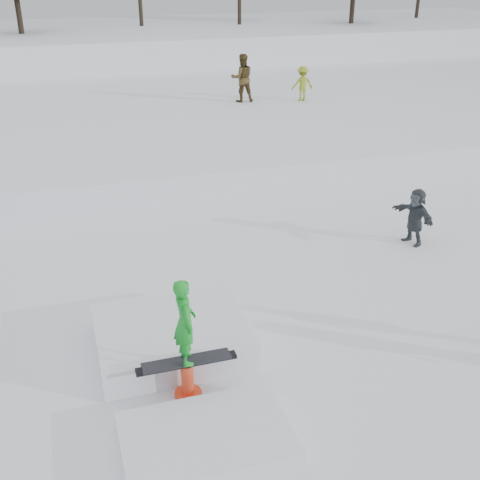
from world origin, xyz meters
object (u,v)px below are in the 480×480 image
object	(u,v)px
jib_rail_feature	(180,359)
walker_ygreen	(302,84)
walker_olive	(242,78)
spectator_dark	(415,217)

from	to	relation	value
jib_rail_feature	walker_ygreen	bearing A→B (deg)	60.95
walker_olive	spectator_dark	xyz separation A→B (m)	(0.38, -12.72, -1.07)
walker_ygreen	jib_rail_feature	distance (m)	17.73
walker_ygreen	jib_rail_feature	bearing A→B (deg)	62.79
jib_rail_feature	spectator_dark	bearing A→B (deg)	27.03
walker_olive	spectator_dark	size ratio (longest dim) A/B	1.39
spectator_dark	walker_olive	bearing A→B (deg)	169.52
spectator_dark	jib_rail_feature	distance (m)	7.31
spectator_dark	jib_rail_feature	world-z (taller)	jib_rail_feature
walker_olive	jib_rail_feature	xyz separation A→B (m)	(-6.12, -16.03, -1.47)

